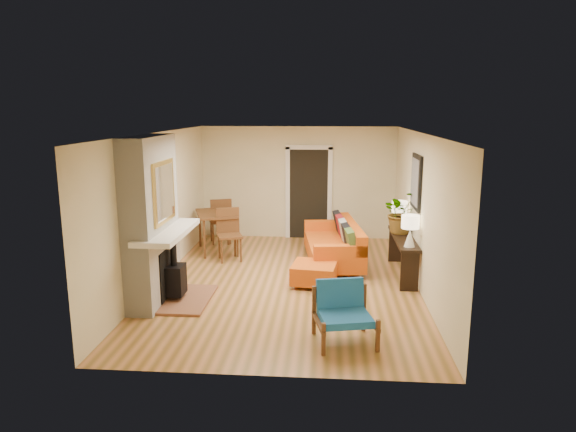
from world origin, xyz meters
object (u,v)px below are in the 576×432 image
at_px(lamp_far, 399,211).
at_px(houseplant, 402,212).
at_px(lamp_near, 410,227).
at_px(dining_table, 220,220).
at_px(console_table, 403,245).
at_px(blue_chair, 343,309).
at_px(sofa, 337,244).
at_px(ottoman, 314,273).

bearing_deg(lamp_far, houseplant, -91.54).
bearing_deg(lamp_near, dining_table, 150.87).
height_order(console_table, lamp_far, lamp_far).
bearing_deg(lamp_near, houseplant, 90.59).
bearing_deg(houseplant, blue_chair, -110.64).
relative_size(dining_table, houseplant, 2.45).
relative_size(console_table, lamp_near, 3.43).
height_order(sofa, console_table, sofa).
bearing_deg(houseplant, ottoman, -149.63).
bearing_deg(lamp_far, lamp_near, -90.00).
distance_m(blue_chair, houseplant, 3.33).
distance_m(blue_chair, dining_table, 4.81).
height_order(sofa, dining_table, dining_table).
height_order(ottoman, console_table, console_table).
xyz_separation_m(lamp_near, lamp_far, (0.00, 1.34, 0.00)).
bearing_deg(console_table, ottoman, -158.15).
relative_size(console_table, houseplant, 2.30).
bearing_deg(ottoman, blue_chair, -78.45).
xyz_separation_m(sofa, console_table, (1.18, -0.68, 0.19)).
height_order(sofa, houseplant, houseplant).
distance_m(dining_table, console_table, 3.88).
xyz_separation_m(blue_chair, dining_table, (-2.48, 4.11, 0.26)).
xyz_separation_m(sofa, blue_chair, (0.02, -3.44, 0.04)).
bearing_deg(lamp_near, sofa, 130.92).
relative_size(sofa, console_table, 1.25).
xyz_separation_m(blue_chair, console_table, (1.16, 2.76, 0.16)).
relative_size(sofa, lamp_far, 4.30).
height_order(blue_chair, lamp_near, lamp_near).
relative_size(blue_chair, dining_table, 0.45).
distance_m(sofa, lamp_far, 1.36).
bearing_deg(lamp_near, ottoman, 178.42).
relative_size(blue_chair, houseplant, 1.10).
bearing_deg(dining_table, blue_chair, -58.83).
relative_size(blue_chair, console_table, 0.48).
xyz_separation_m(blue_chair, houseplant, (1.15, 3.05, 0.71)).
bearing_deg(houseplant, sofa, 161.52).
height_order(console_table, houseplant, houseplant).
xyz_separation_m(sofa, lamp_far, (1.18, -0.02, 0.68)).
height_order(lamp_near, lamp_far, same).
xyz_separation_m(ottoman, houseplant, (1.58, 0.93, 0.91)).
height_order(dining_table, console_table, dining_table).
relative_size(sofa, houseplant, 2.89).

